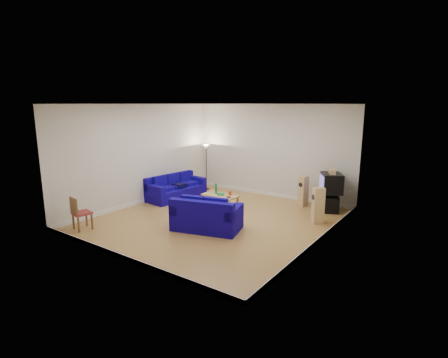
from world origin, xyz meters
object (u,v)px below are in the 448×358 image
Objects in this scene: sofa_three_seat at (175,190)px; television at (331,183)px; coffee_table at (220,196)px; tv_stand at (331,203)px; sofa_loveseat at (206,218)px.

sofa_three_seat is 5.16m from television.
television reaches higher than sofa_three_seat.
television is at bearing 114.79° from sofa_three_seat.
coffee_table is 3.40m from tv_stand.
sofa_loveseat is 4.09m from tv_stand.
television reaches higher than sofa_loveseat.
sofa_loveseat is at bearing -60.91° from television.
sofa_three_seat reaches higher than coffee_table.
tv_stand is (2.07, 3.52, -0.09)m from sofa_loveseat.
tv_stand is at bearing 114.72° from sofa_three_seat.
sofa_three_seat is 1.88× the size of coffee_table.
coffee_table is at bearing 95.76° from sofa_three_seat.
sofa_three_seat is at bearing -94.45° from tv_stand.
coffee_table is 3.41m from television.
television is at bearing 29.62° from coffee_table.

